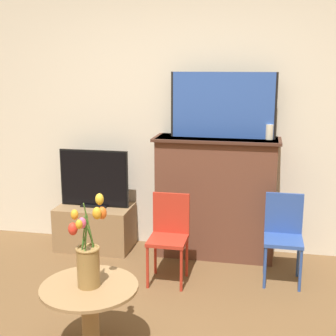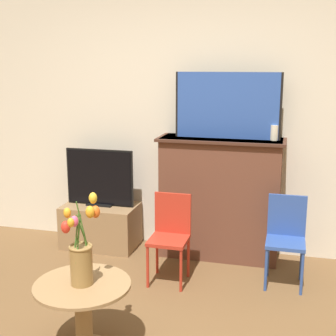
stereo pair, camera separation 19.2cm
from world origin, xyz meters
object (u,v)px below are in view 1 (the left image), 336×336
(vase_tulips, at_px, (88,256))
(chair_red, at_px, (169,232))
(painting, at_px, (223,105))
(tv_monitor, at_px, (94,179))
(chair_blue, at_px, (283,232))

(vase_tulips, bearing_deg, chair_red, 76.74)
(painting, xyz_separation_m, tv_monitor, (-1.22, -0.06, -0.73))
(vase_tulips, bearing_deg, tv_monitor, 109.30)
(painting, relative_size, vase_tulips, 1.68)
(painting, distance_m, chair_red, 1.23)
(chair_blue, xyz_separation_m, vase_tulips, (-1.20, -1.32, 0.24))
(chair_red, distance_m, chair_blue, 0.95)
(painting, height_order, chair_red, painting)
(tv_monitor, height_order, chair_red, tv_monitor)
(painting, xyz_separation_m, vase_tulips, (-0.64, -1.74, -0.76))
(chair_blue, distance_m, vase_tulips, 1.80)
(painting, height_order, tv_monitor, painting)
(tv_monitor, distance_m, chair_red, 1.05)
(tv_monitor, distance_m, chair_blue, 1.85)
(tv_monitor, bearing_deg, chair_red, -32.52)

